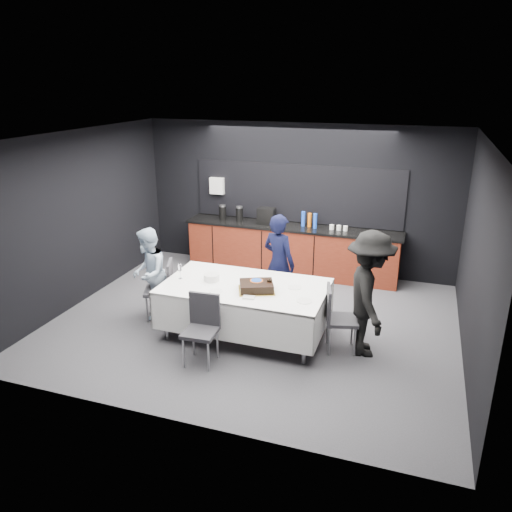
% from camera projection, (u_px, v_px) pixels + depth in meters
% --- Properties ---
extents(ground, '(6.00, 6.00, 0.00)m').
position_uv_depth(ground, '(254.00, 322.00, 7.70)').
color(ground, '#48484E').
rests_on(ground, ground).
extents(room_shell, '(6.04, 5.04, 2.82)m').
position_uv_depth(room_shell, '(254.00, 205.00, 7.07)').
color(room_shell, white).
rests_on(room_shell, ground).
extents(kitchenette, '(4.10, 0.64, 2.05)m').
position_uv_depth(kitchenette, '(291.00, 246.00, 9.50)').
color(kitchenette, '#5B1B0E').
rests_on(kitchenette, ground).
extents(party_table, '(2.32, 1.32, 0.78)m').
position_uv_depth(party_table, '(245.00, 294.00, 7.12)').
color(party_table, '#99999E').
rests_on(party_table, ground).
extents(cake_assembly, '(0.60, 0.56, 0.16)m').
position_uv_depth(cake_assembly, '(257.00, 286.00, 6.88)').
color(cake_assembly, gold).
rests_on(cake_assembly, party_table).
extents(plate_stack, '(0.23, 0.23, 0.10)m').
position_uv_depth(plate_stack, '(212.00, 277.00, 7.22)').
color(plate_stack, white).
rests_on(plate_stack, party_table).
extents(loose_plate_near, '(0.19, 0.19, 0.01)m').
position_uv_depth(loose_plate_near, '(216.00, 291.00, 6.87)').
color(loose_plate_near, white).
rests_on(loose_plate_near, party_table).
extents(loose_plate_right_a, '(0.19, 0.19, 0.01)m').
position_uv_depth(loose_plate_right_a, '(295.00, 287.00, 7.00)').
color(loose_plate_right_a, white).
rests_on(loose_plate_right_a, party_table).
extents(loose_plate_right_b, '(0.21, 0.21, 0.01)m').
position_uv_depth(loose_plate_right_b, '(304.00, 301.00, 6.57)').
color(loose_plate_right_b, white).
rests_on(loose_plate_right_b, party_table).
extents(loose_plate_far, '(0.19, 0.19, 0.01)m').
position_uv_depth(loose_plate_far, '(263.00, 279.00, 7.30)').
color(loose_plate_far, white).
rests_on(loose_plate_far, party_table).
extents(fork_pile, '(0.17, 0.12, 0.02)m').
position_uv_depth(fork_pile, '(249.00, 297.00, 6.65)').
color(fork_pile, white).
rests_on(fork_pile, party_table).
extents(champagne_flute, '(0.06, 0.06, 0.22)m').
position_uv_depth(champagne_flute, '(180.00, 268.00, 7.26)').
color(champagne_flute, white).
rests_on(champagne_flute, party_table).
extents(chair_left, '(0.54, 0.54, 0.92)m').
position_uv_depth(chair_left, '(164.00, 286.00, 7.68)').
color(chair_left, '#2E2D33').
rests_on(chair_left, ground).
extents(chair_right, '(0.51, 0.51, 0.92)m').
position_uv_depth(chair_right, '(336.00, 314.00, 6.75)').
color(chair_right, '#2E2D33').
rests_on(chair_right, ground).
extents(chair_near, '(0.44, 0.44, 0.92)m').
position_uv_depth(chair_near, '(202.00, 324.00, 6.49)').
color(chair_near, '#2E2D33').
rests_on(chair_near, ground).
extents(person_center, '(0.68, 0.57, 1.59)m').
position_uv_depth(person_center, '(279.00, 263.00, 7.88)').
color(person_center, black).
rests_on(person_center, ground).
extents(person_left, '(0.75, 0.84, 1.43)m').
position_uv_depth(person_left, '(149.00, 273.00, 7.68)').
color(person_left, silver).
rests_on(person_left, ground).
extents(person_right, '(0.93, 1.25, 1.73)m').
position_uv_depth(person_right, '(369.00, 294.00, 6.58)').
color(person_right, black).
rests_on(person_right, ground).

